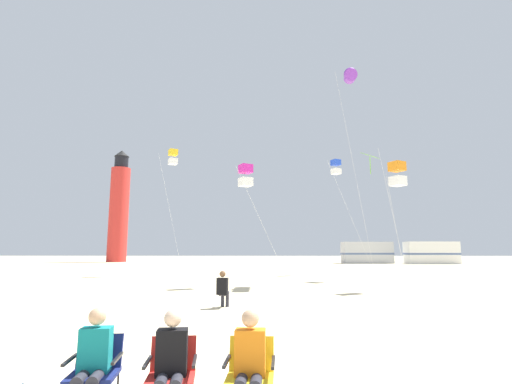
% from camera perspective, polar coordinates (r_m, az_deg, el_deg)
% --- Properties ---
extents(ground, '(200.00, 200.00, 0.00)m').
position_cam_1_polar(ground, '(7.06, -6.46, -23.63)').
color(ground, beige).
extents(camp_chair_navy, '(0.61, 0.63, 0.82)m').
position_cam_1_polar(camp_chair_navy, '(5.21, -22.85, -22.84)').
color(camp_chair_navy, navy).
rests_on(camp_chair_navy, ground).
extents(spectator_navy_chair, '(0.37, 0.53, 1.16)m').
position_cam_1_polar(spectator_navy_chair, '(5.05, -23.24, -21.96)').
color(spectator_navy_chair, '#147F84').
rests_on(spectator_navy_chair, ground).
extents(camp_chair_red, '(0.61, 0.62, 0.82)m').
position_cam_1_polar(camp_chair_red, '(4.86, -12.48, -24.39)').
color(camp_chair_red, red).
rests_on(camp_chair_red, ground).
extents(spectator_red_chair, '(0.37, 0.53, 1.16)m').
position_cam_1_polar(spectator_red_chair, '(4.70, -12.64, -23.52)').
color(spectator_red_chair, black).
rests_on(spectator_red_chair, ground).
extents(camp_chair_yellow, '(0.58, 0.59, 0.82)m').
position_cam_1_polar(camp_chair_yellow, '(4.76, -0.81, -24.93)').
color(camp_chair_yellow, yellow).
rests_on(camp_chair_yellow, ground).
extents(spectator_yellow_chair, '(0.35, 0.52, 1.16)m').
position_cam_1_polar(spectator_yellow_chair, '(4.59, -0.97, -24.06)').
color(spectator_yellow_chair, orange).
rests_on(spectator_yellow_chair, ground).
extents(kite_flyer_standing, '(0.38, 0.54, 1.16)m').
position_cam_1_polar(kite_flyer_standing, '(12.56, -4.96, -14.14)').
color(kite_flyer_standing, black).
rests_on(kite_flyer_standing, ground).
extents(kite_box_blue, '(3.45, 2.78, 8.78)m').
position_cam_1_polar(kite_box_blue, '(30.44, 11.88, 3.66)').
color(kite_box_blue, silver).
rests_on(kite_box_blue, ground).
extents(kite_box_gold, '(1.97, 1.58, 9.32)m').
position_cam_1_polar(kite_box_gold, '(29.55, -12.32, 5.12)').
color(kite_box_gold, silver).
rests_on(kite_box_gold, ground).
extents(kite_diamond_lime, '(2.52, 2.52, 7.97)m').
position_cam_1_polar(kite_diamond_lime, '(25.38, 16.86, 4.62)').
color(kite_diamond_lime, silver).
rests_on(kite_diamond_lime, ground).
extents(kite_box_magenta, '(2.67, 2.67, 6.23)m').
position_cam_1_polar(kite_box_magenta, '(19.87, -1.56, 2.48)').
color(kite_box_magenta, silver).
rests_on(kite_box_magenta, ground).
extents(kite_tube_violet, '(1.74, 2.58, 12.68)m').
position_cam_1_polar(kite_tube_violet, '(24.17, 13.93, 16.51)').
color(kite_tube_violet, silver).
rests_on(kite_tube_violet, ground).
extents(kite_box_orange, '(0.94, 0.94, 5.93)m').
position_cam_1_polar(kite_box_orange, '(19.13, 20.40, 2.55)').
color(kite_box_orange, silver).
rests_on(kite_box_orange, ground).
extents(lighthouse_distant, '(2.80, 2.80, 16.80)m').
position_cam_1_polar(lighthouse_distant, '(60.45, -19.83, -2.36)').
color(lighthouse_distant, red).
rests_on(lighthouse_distant, ground).
extents(rv_van_silver, '(6.54, 2.64, 2.80)m').
position_cam_1_polar(rv_van_silver, '(52.85, 16.26, -8.72)').
color(rv_van_silver, '#B7BABF').
rests_on(rv_van_silver, ground).
extents(rv_van_white, '(6.47, 2.42, 2.80)m').
position_cam_1_polar(rv_van_white, '(54.07, 24.77, -8.27)').
color(rv_van_white, white).
rests_on(rv_van_white, ground).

